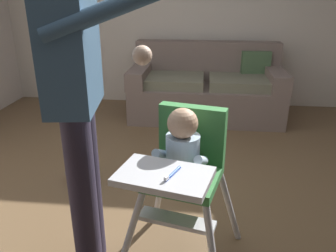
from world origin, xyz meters
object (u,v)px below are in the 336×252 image
(couch, at_px, (207,89))
(toy_ball, at_px, (78,171))
(adult_standing, at_px, (77,100))
(high_chair, at_px, (184,161))

(couch, xyz_separation_m, toy_ball, (-1.01, -1.71, -0.23))
(couch, distance_m, toy_ball, 2.00)
(adult_standing, distance_m, toy_ball, 1.24)
(toy_ball, bearing_deg, high_chair, -40.37)
(adult_standing, relative_size, toy_ball, 8.54)
(couch, height_order, adult_standing, adult_standing)
(adult_standing, xyz_separation_m, toy_ball, (-0.38, 0.82, -0.85))
(couch, distance_m, high_chair, 2.48)
(adult_standing, bearing_deg, couch, 68.40)
(high_chair, relative_size, adult_standing, 0.55)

